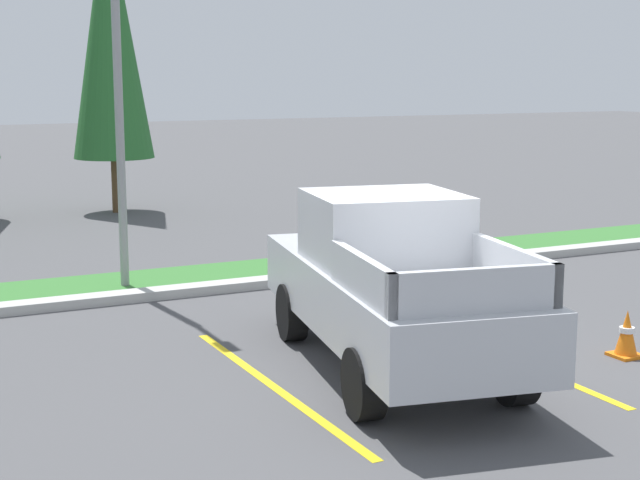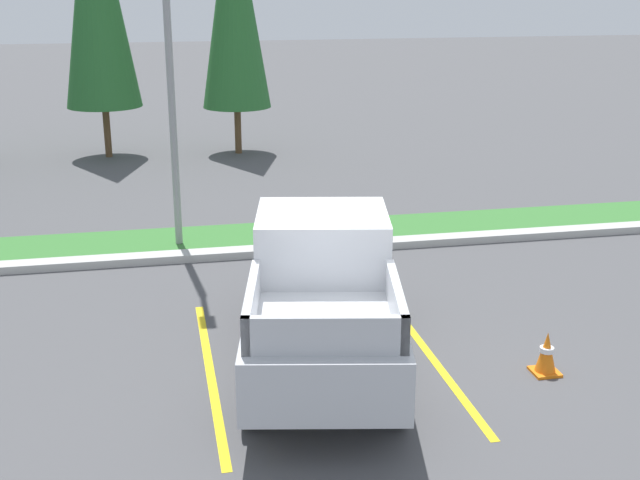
{
  "view_description": "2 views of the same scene",
  "coord_description": "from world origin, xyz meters",
  "views": [
    {
      "loc": [
        -5.96,
        -9.42,
        3.52
      ],
      "look_at": [
        -0.78,
        1.03,
        1.49
      ],
      "focal_mm": 53.79,
      "sensor_mm": 36.0,
      "label": 1
    },
    {
      "loc": [
        -2.36,
        -10.05,
        5.14
      ],
      "look_at": [
        0.2,
        2.54,
        1.03
      ],
      "focal_mm": 46.56,
      "sensor_mm": 36.0,
      "label": 2
    }
  ],
  "objects": [
    {
      "name": "parking_line_far",
      "position": [
        1.3,
        0.18,
        0.0
      ],
      "size": [
        0.12,
        4.8,
        0.01
      ],
      "primitive_type": "cube",
      "color": "yellow",
      "rests_on": "ground"
    },
    {
      "name": "pickup_truck_main",
      "position": [
        -0.24,
        0.23,
        1.04
      ],
      "size": [
        2.85,
        5.49,
        2.1
      ],
      "color": "black",
      "rests_on": "ground"
    },
    {
      "name": "grass_median",
      "position": [
        0.0,
        6.1,
        0.03
      ],
      "size": [
        56.0,
        1.8,
        0.06
      ],
      "primitive_type": "cube",
      "color": "#387533",
      "rests_on": "ground"
    },
    {
      "name": "street_light",
      "position": [
        -1.98,
        5.74,
        3.94
      ],
      "size": [
        0.24,
        1.49,
        6.79
      ],
      "color": "gray",
      "rests_on": "ground"
    },
    {
      "name": "traffic_cone",
      "position": [
        2.65,
        -0.71,
        0.29
      ],
      "size": [
        0.36,
        0.36,
        0.6
      ],
      "color": "orange",
      "rests_on": "ground"
    },
    {
      "name": "parking_line_near",
      "position": [
        -1.8,
        0.18,
        0.0
      ],
      "size": [
        0.12,
        4.8,
        0.01
      ],
      "primitive_type": "cube",
      "color": "yellow",
      "rests_on": "ground"
    },
    {
      "name": "curb_strip",
      "position": [
        0.0,
        5.0,
        0.07
      ],
      "size": [
        56.0,
        0.4,
        0.15
      ],
      "primitive_type": "cube",
      "color": "#B2B2AD",
      "rests_on": "ground"
    },
    {
      "name": "ground_plane",
      "position": [
        0.0,
        0.0,
        0.0
      ],
      "size": [
        120.0,
        120.0,
        0.0
      ],
      "primitive_type": "plane",
      "color": "#4C4C4F"
    }
  ]
}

